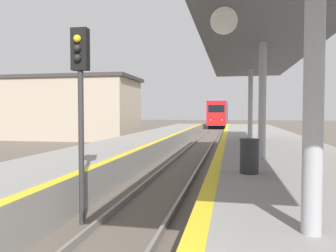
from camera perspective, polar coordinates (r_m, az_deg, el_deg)
The scene contains 5 objects.
train at distance 56.35m, azimuth 8.86°, elevation 2.15°, with size 2.81×20.12×4.33m.
signal_near at distance 7.33m, azimuth -15.02°, elevation 6.46°, with size 0.36×0.31×4.25m.
station_canopy at distance 11.16m, azimuth 16.22°, elevation 13.95°, with size 3.80×20.00×3.92m.
trash_bin at distance 8.27m, azimuth 13.98°, elevation -5.09°, with size 0.47×0.47×0.84m.
station_building at distance 31.51m, azimuth -16.62°, elevation 3.02°, with size 12.30×6.56×5.64m.
Camera 1 is at (2.07, -1.95, 2.46)m, focal length 35.00 mm.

